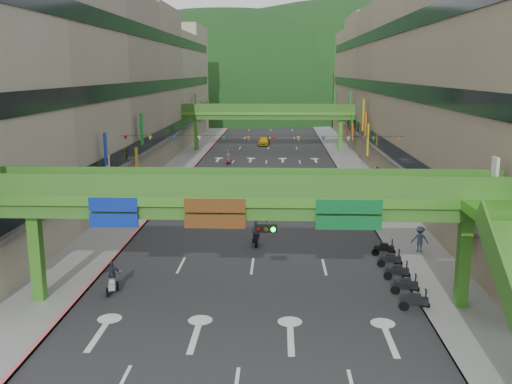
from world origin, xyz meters
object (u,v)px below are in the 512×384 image
Objects in this scene: overpass_near at (265,211)px; scooter_rider_near at (256,234)px; car_silver at (200,176)px; car_yellow at (264,141)px; pedestrian_red at (398,200)px; scooter_rider_mid at (282,178)px.

overpass_near is 15.20× the size of scooter_rider_near.
scooter_rider_near reaches higher than car_silver.
car_yellow is (6.23, 32.29, 0.11)m from car_silver.
car_yellow is at bearing 91.47° from overpass_near.
overpass_near reaches higher than pedestrian_red.
scooter_rider_mid is 0.51× the size of car_silver.
scooter_rider_near is (-0.87, 10.96, -4.37)m from overpass_near.
car_silver is at bearing 151.13° from pedestrian_red.
overpass_near is 16.80× the size of pedestrian_red.
overpass_near reaches higher than car_yellow.
pedestrian_red is at bearing -34.17° from car_silver.
overpass_near is 7.03× the size of car_silver.
scooter_rider_near is 0.90× the size of scooter_rider_mid.
overpass_near reaches higher than scooter_rider_near.
car_silver is (-7.06, 23.08, -0.18)m from scooter_rider_near.
car_yellow reaches higher than car_silver.
overpass_near is at bearing -114.07° from pedestrian_red.
scooter_rider_mid is 0.45× the size of car_yellow.
pedestrian_red is (12.97, -44.17, 0.06)m from car_yellow.
scooter_rider_mid is 1.23× the size of pedestrian_red.
car_silver is 2.39× the size of pedestrian_red.
scooter_rider_mid is 35.10m from car_yellow.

